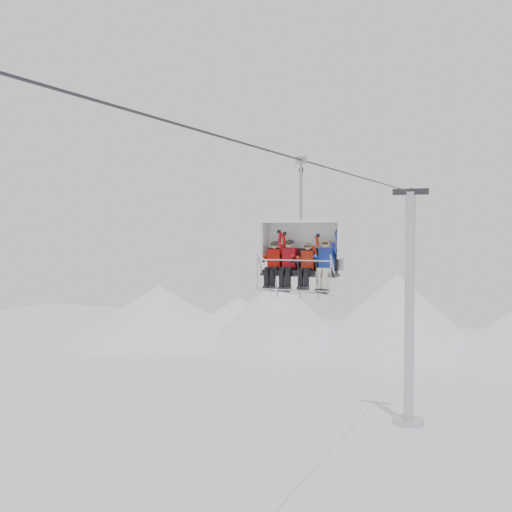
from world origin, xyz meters
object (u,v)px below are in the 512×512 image
at_px(chairlift_carrier, 302,247).
at_px(skier_far_right, 326,263).
at_px(lift_tower_right, 409,324).
at_px(skier_far_left, 274,263).
at_px(skier_center_right, 307,264).
at_px(skier_center_left, 289,263).

distance_m(chairlift_carrier, skier_far_right, 1.00).
height_order(lift_tower_right, skier_far_left, lift_tower_right).
height_order(chairlift_carrier, skier_center_right, chairlift_carrier).
xyz_separation_m(skier_far_left, skier_center_left, (0.49, 0.01, 0.02)).
relative_size(chairlift_carrier, skier_far_right, 2.36).
bearing_deg(chairlift_carrier, skier_far_left, -158.98).
bearing_deg(skier_center_right, skier_far_left, 179.69).
bearing_deg(skier_far_left, skier_center_right, -0.31).
height_order(chairlift_carrier, skier_far_right, chairlift_carrier).
bearing_deg(skier_far_left, skier_center_left, 0.69).
bearing_deg(skier_far_right, skier_center_right, -178.59).
distance_m(skier_far_left, skier_center_right, 1.07).
xyz_separation_m(lift_tower_right, skier_far_right, (0.83, -18.78, 4.45)).
bearing_deg(lift_tower_right, chairlift_carrier, -90.00).
bearing_deg(lift_tower_right, skier_far_left, -92.47).
bearing_deg(skier_center_left, skier_far_left, -179.31).
bearing_deg(skier_center_left, skier_center_right, -1.15).
distance_m(skier_center_right, skier_far_right, 0.58).
xyz_separation_m(skier_far_left, skier_far_right, (1.64, 0.01, 0.03)).
relative_size(skier_far_left, skier_far_right, 1.00).
height_order(skier_far_left, skier_center_left, skier_center_left).
xyz_separation_m(lift_tower_right, chairlift_carrier, (0.00, -18.48, 4.92)).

